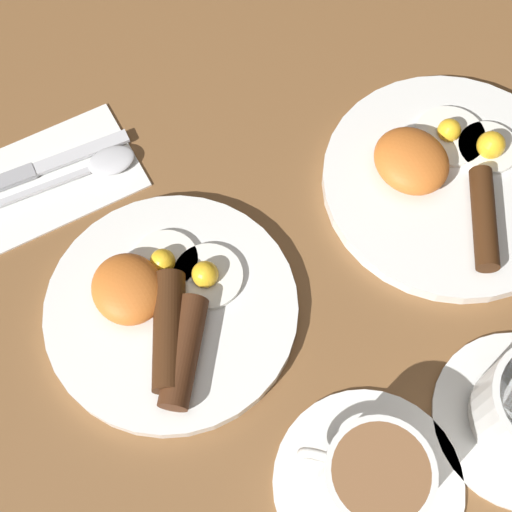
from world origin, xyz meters
The scene contains 7 objects.
ground_plane centered at (0.00, 0.00, 0.00)m, with size 3.00×3.00×0.00m, color brown.
breakfast_plate_near centered at (0.00, 0.00, 0.01)m, with size 0.24×0.24×0.05m.
breakfast_plate_far centered at (0.03, 0.31, 0.01)m, with size 0.26×0.26×0.05m.
teacup_near centered at (0.23, 0.06, 0.03)m, with size 0.16×0.16×0.07m.
napkin centered at (-0.20, -0.04, 0.00)m, with size 0.12×0.18×0.01m, color white.
knife centered at (-0.21, -0.05, 0.01)m, with size 0.04×0.19×0.01m.
spoon centered at (-0.18, 0.01, 0.01)m, with size 0.04×0.18×0.01m.
Camera 1 is at (0.25, -0.06, 0.63)m, focal length 50.00 mm.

